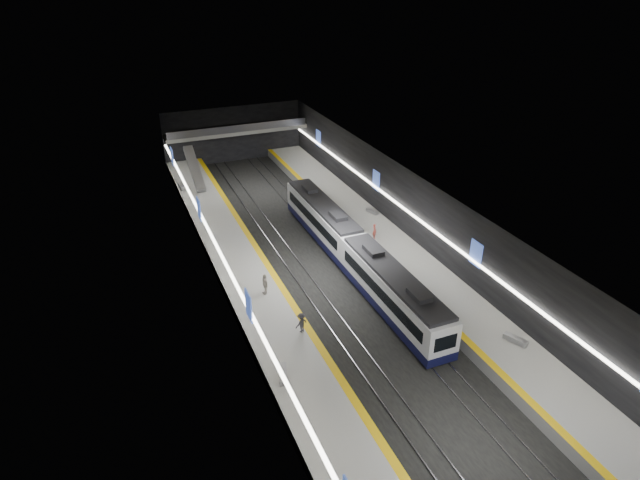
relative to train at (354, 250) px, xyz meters
name	(u,v)px	position (x,y,z in m)	size (l,w,h in m)	color
ground	(330,276)	(-2.50, -0.18, -2.20)	(70.00, 70.00, 0.00)	black
ceiling	(331,199)	(-2.50, -0.18, 5.80)	(20.00, 70.00, 0.04)	beige
wall_left	(222,260)	(-12.50, -0.18, 1.80)	(0.04, 70.00, 8.00)	black
wall_right	(425,221)	(7.50, -0.18, 1.80)	(0.04, 70.00, 8.00)	black
wall_back	(234,134)	(-2.50, 34.82, 1.80)	(20.00, 0.04, 8.00)	black
platform_left	(253,289)	(-10.00, -0.18, -1.70)	(5.00, 70.00, 1.00)	slate
tile_surface_left	(253,284)	(-10.00, -0.18, -1.19)	(5.00, 70.00, 0.02)	#B4B4AE
tactile_strip_left	(276,279)	(-7.80, -0.18, -1.18)	(0.60, 70.00, 0.02)	yellow
platform_right	(400,257)	(5.00, -0.18, -1.70)	(5.00, 70.00, 1.00)	slate
tile_surface_right	(400,252)	(5.00, -0.18, -1.19)	(5.00, 70.00, 0.02)	#B4B4AE
tactile_strip_right	(380,256)	(2.80, -0.18, -1.18)	(0.60, 70.00, 0.02)	yellow
rails	(330,276)	(-2.50, -0.18, -2.14)	(6.52, 70.00, 0.12)	gray
train	(354,250)	(0.00, 0.00, 0.00)	(2.69, 30.05, 3.60)	#0F1037
ad_posters	(326,229)	(-2.50, 0.82, 2.30)	(19.94, 53.50, 2.20)	#4262C8
cove_light_left	(225,262)	(-12.30, -0.18, 1.60)	(0.25, 68.60, 0.12)	white
cove_light_right	(423,223)	(7.30, -0.18, 1.60)	(0.25, 68.60, 0.12)	white
mezzanine_bridge	(237,131)	(-2.50, 32.75, 2.84)	(20.00, 3.00, 1.50)	gray
escalator	(194,169)	(-10.00, 25.82, 0.70)	(1.20, 8.00, 0.60)	#99999E
bench_left_near	(283,374)	(-11.39, -12.42, -0.96)	(0.54, 1.94, 0.48)	#99999E
bench_left_far	(182,187)	(-12.00, 24.55, -0.97)	(0.52, 1.88, 0.46)	#99999E
bench_right_near	(515,340)	(6.00, -15.57, -0.97)	(0.51, 1.83, 0.45)	#99999E
bench_right_far	(372,211)	(6.67, 8.97, -1.00)	(0.45, 1.61, 0.39)	#99999E
passenger_right_a	(374,231)	(4.00, 3.42, -0.39)	(0.59, 0.38, 1.61)	#CC534C
passenger_left_a	(265,284)	(-9.42, -2.04, -0.23)	(1.13, 0.47, 1.93)	silver
passenger_left_b	(301,323)	(-8.42, -8.20, -0.36)	(1.08, 0.62, 1.67)	#3E3D45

